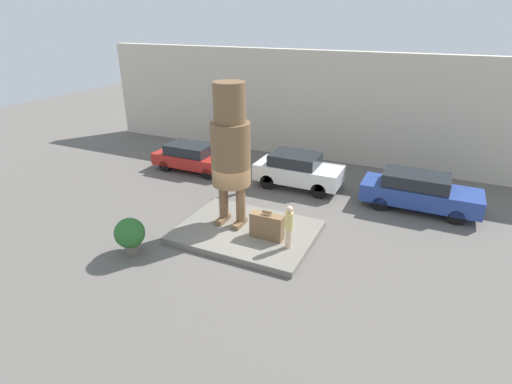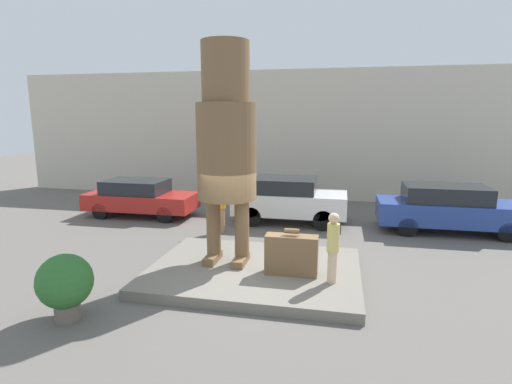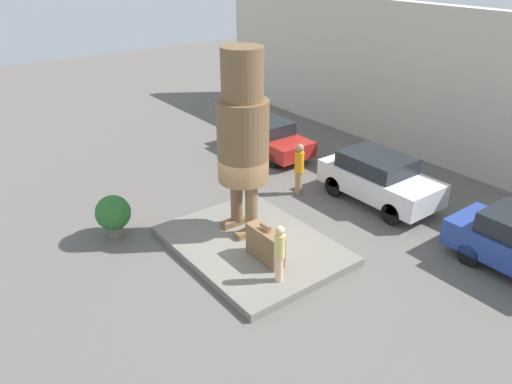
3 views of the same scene
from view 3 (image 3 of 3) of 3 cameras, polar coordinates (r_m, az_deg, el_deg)
The scene contains 10 objects.
ground_plane at distance 14.32m, azimuth -0.45°, elevation -6.52°, with size 60.00×60.00×0.00m, color #605B56.
pedestal at distance 14.26m, azimuth -0.45°, elevation -6.12°, with size 5.00×3.80×0.23m.
building_backdrop at distance 20.04m, azimuth 22.73°, elevation 10.38°, with size 28.00×0.60×5.88m.
statue_figure at distance 13.53m, azimuth -1.51°, elevation 7.14°, with size 1.43×1.43×5.28m.
giant_suitcase at distance 13.20m, azimuth 1.06°, elevation -6.06°, with size 1.20×0.40×1.09m.
tourist at distance 12.23m, azimuth 2.71°, elevation -6.80°, with size 0.27×0.27×1.57m.
parked_car_red at distance 20.67m, azimuth 1.14°, elevation 6.46°, with size 4.20×1.71×1.41m.
parked_car_white at distance 17.00m, azimuth 13.86°, elevation 1.59°, with size 4.01×1.86×1.64m.
planter_pot at distance 15.18m, azimuth -16.01°, elevation -2.41°, with size 1.04×1.04×1.29m.
worker_hivis at distance 17.04m, azimuth 4.95°, elevation 2.87°, with size 0.31×0.31×1.84m.
Camera 3 is at (9.65, -7.19, 7.77)m, focal length 35.00 mm.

